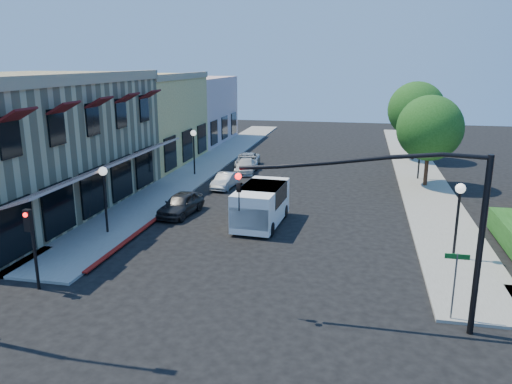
% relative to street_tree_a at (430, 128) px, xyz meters
% --- Properties ---
extents(ground, '(120.00, 120.00, 0.00)m').
position_rel_street_tree_a_xyz_m(ground, '(-8.80, -22.00, -4.19)').
color(ground, black).
rests_on(ground, ground).
extents(sidewalk_left, '(3.50, 50.00, 0.12)m').
position_rel_street_tree_a_xyz_m(sidewalk_left, '(-17.55, 5.00, -4.13)').
color(sidewalk_left, gray).
rests_on(sidewalk_left, ground).
extents(sidewalk_right, '(3.50, 50.00, 0.12)m').
position_rel_street_tree_a_xyz_m(sidewalk_right, '(-0.05, 5.00, -4.13)').
color(sidewalk_right, gray).
rests_on(sidewalk_right, ground).
extents(curb_red_strip, '(0.25, 10.00, 0.06)m').
position_rel_street_tree_a_xyz_m(curb_red_strip, '(-15.70, -14.00, -4.19)').
color(curb_red_strip, maroon).
rests_on(curb_red_strip, ground).
extents(corner_brick_building, '(11.77, 18.20, 8.10)m').
position_rel_street_tree_a_xyz_m(corner_brick_building, '(-24.25, -11.00, -0.19)').
color(corner_brick_building, tan).
rests_on(corner_brick_building, ground).
extents(yellow_stucco_building, '(10.00, 12.00, 7.60)m').
position_rel_street_tree_a_xyz_m(yellow_stucco_building, '(-24.30, 4.00, -0.39)').
color(yellow_stucco_building, tan).
rests_on(yellow_stucco_building, ground).
extents(pink_stucco_building, '(10.00, 12.00, 7.00)m').
position_rel_street_tree_a_xyz_m(pink_stucco_building, '(-24.30, 16.00, -0.69)').
color(pink_stucco_building, beige).
rests_on(pink_stucco_building, ground).
extents(street_tree_a, '(4.56, 4.56, 6.48)m').
position_rel_street_tree_a_xyz_m(street_tree_a, '(0.00, 0.00, 0.00)').
color(street_tree_a, '#382116').
rests_on(street_tree_a, ground).
extents(street_tree_b, '(4.94, 4.94, 7.02)m').
position_rel_street_tree_a_xyz_m(street_tree_b, '(0.00, 10.00, 0.35)').
color(street_tree_b, '#382116').
rests_on(street_tree_b, ground).
extents(signal_mast_arm, '(8.01, 0.39, 6.00)m').
position_rel_street_tree_a_xyz_m(signal_mast_arm, '(-2.94, -20.50, -0.11)').
color(signal_mast_arm, black).
rests_on(signal_mast_arm, ground).
extents(secondary_signal, '(0.28, 0.42, 3.32)m').
position_rel_street_tree_a_xyz_m(secondary_signal, '(-16.80, -20.59, -1.88)').
color(secondary_signal, black).
rests_on(secondary_signal, ground).
extents(street_name_sign, '(0.80, 0.06, 2.50)m').
position_rel_street_tree_a_xyz_m(street_name_sign, '(-1.30, -19.80, -2.50)').
color(street_name_sign, '#595B5E').
rests_on(street_name_sign, ground).
extents(lamppost_left_near, '(0.44, 0.44, 3.57)m').
position_rel_street_tree_a_xyz_m(lamppost_left_near, '(-17.30, -14.00, -1.46)').
color(lamppost_left_near, black).
rests_on(lamppost_left_near, ground).
extents(lamppost_left_far, '(0.44, 0.44, 3.57)m').
position_rel_street_tree_a_xyz_m(lamppost_left_far, '(-17.30, 0.00, -1.46)').
color(lamppost_left_far, black).
rests_on(lamppost_left_far, ground).
extents(lamppost_right_near, '(0.44, 0.44, 3.57)m').
position_rel_street_tree_a_xyz_m(lamppost_right_near, '(-0.30, -14.00, -1.46)').
color(lamppost_right_near, black).
rests_on(lamppost_right_near, ground).
extents(lamppost_right_far, '(0.44, 0.44, 3.57)m').
position_rel_street_tree_a_xyz_m(lamppost_right_far, '(-0.30, 2.00, -1.46)').
color(lamppost_right_far, black).
rests_on(lamppost_right_far, ground).
extents(white_van, '(2.41, 4.99, 2.16)m').
position_rel_street_tree_a_xyz_m(white_van, '(-9.80, -10.86, -2.95)').
color(white_van, white).
rests_on(white_van, ground).
extents(parked_car_a, '(2.02, 3.99, 1.30)m').
position_rel_street_tree_a_xyz_m(parked_car_a, '(-14.73, -10.00, -3.54)').
color(parked_car_a, black).
rests_on(parked_car_a, ground).
extents(parked_car_b, '(1.41, 3.33, 1.07)m').
position_rel_street_tree_a_xyz_m(parked_car_b, '(-13.88, -3.35, -3.66)').
color(parked_car_b, '#BABEC0').
rests_on(parked_car_b, ground).
extents(parked_car_c, '(1.89, 3.85, 1.08)m').
position_rel_street_tree_a_xyz_m(parked_car_c, '(-13.60, 1.79, -3.66)').
color(parked_car_c, beige).
rests_on(parked_car_c, ground).
extents(parked_car_d, '(2.43, 4.34, 1.15)m').
position_rel_street_tree_a_xyz_m(parked_car_d, '(-13.95, 4.00, -3.62)').
color(parked_car_d, '#B4B7BA').
rests_on(parked_car_d, ground).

